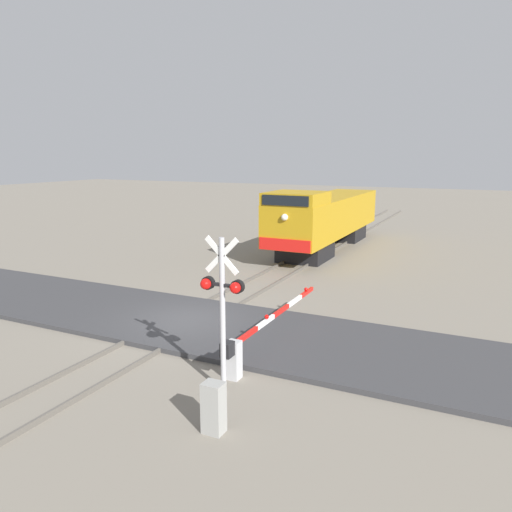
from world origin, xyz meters
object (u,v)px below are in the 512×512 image
(crossing_signal, at_px, (222,297))
(utility_cabinet, at_px, (214,408))
(locomotive, at_px, (326,218))
(crossing_gate, at_px, (251,340))

(crossing_signal, bearing_deg, utility_cabinet, -66.52)
(locomotive, relative_size, utility_cabinet, 12.36)
(crossing_signal, height_order, crossing_gate, crossing_signal)
(locomotive, distance_m, utility_cabinet, 22.22)
(crossing_gate, height_order, utility_cabinet, crossing_gate)
(crossing_gate, relative_size, utility_cabinet, 5.86)
(crossing_signal, xyz_separation_m, crossing_gate, (-0.11, 1.84, -1.78))
(locomotive, height_order, crossing_gate, locomotive)
(crossing_signal, bearing_deg, crossing_gate, 93.30)
(utility_cabinet, bearing_deg, locomotive, 101.74)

